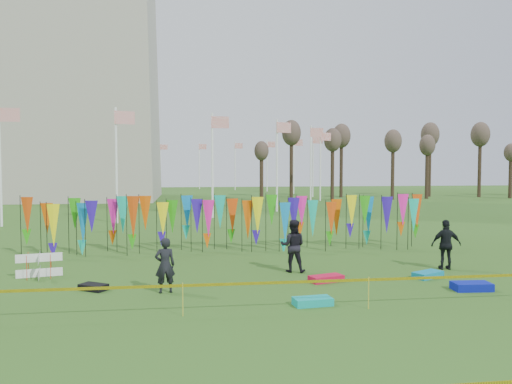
{
  "coord_description": "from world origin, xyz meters",
  "views": [
    {
      "loc": [
        -1.78,
        -14.48,
        3.98
      ],
      "look_at": [
        0.97,
        6.0,
        2.89
      ],
      "focal_mm": 35.0,
      "sensor_mm": 36.0,
      "label": 1
    }
  ],
  "objects": [
    {
      "name": "ground",
      "position": [
        0.0,
        0.0,
        0.0
      ],
      "size": [
        160.0,
        160.0,
        0.0
      ],
      "primitive_type": "plane",
      "color": "#2A4B15",
      "rests_on": "ground"
    },
    {
      "name": "flagpole_ring",
      "position": [
        -14.0,
        48.0,
        4.0
      ],
      "size": [
        57.4,
        56.16,
        8.0
      ],
      "color": "white",
      "rests_on": "ground"
    },
    {
      "name": "banner_row",
      "position": [
        0.28,
        8.59,
        1.63
      ],
      "size": [
        18.64,
        0.64,
        2.51
      ],
      "color": "black",
      "rests_on": "ground"
    },
    {
      "name": "caution_tape_near",
      "position": [
        -0.22,
        -1.35,
        0.78
      ],
      "size": [
        26.0,
        0.02,
        0.9
      ],
      "color": "yellow",
      "rests_on": "ground"
    },
    {
      "name": "tree_line",
      "position": [
        32.0,
        44.0,
        6.17
      ],
      "size": [
        53.92,
        1.92,
        7.84
      ],
      "color": "#3A291D",
      "rests_on": "ground"
    },
    {
      "name": "box_kite",
      "position": [
        -7.1,
        3.99,
        0.44
      ],
      "size": [
        0.79,
        0.79,
        0.87
      ],
      "rotation": [
        0.0,
        0.0,
        0.23
      ],
      "color": "red",
      "rests_on": "ground"
    },
    {
      "name": "person_left",
      "position": [
        -2.55,
        1.21,
        0.87
      ],
      "size": [
        0.71,
        0.57,
        1.74
      ],
      "primitive_type": "imported",
      "rotation": [
        0.0,
        0.0,
        3.33
      ],
      "color": "black",
      "rests_on": "ground"
    },
    {
      "name": "person_mid",
      "position": [
        2.07,
        3.73,
        0.98
      ],
      "size": [
        1.08,
        0.83,
        1.97
      ],
      "primitive_type": "imported",
      "rotation": [
        0.0,
        0.0,
        2.86
      ],
      "color": "black",
      "rests_on": "ground"
    },
    {
      "name": "person_right",
      "position": [
        7.99,
        3.36,
        0.96
      ],
      "size": [
        1.21,
        0.8,
        1.91
      ],
      "primitive_type": "imported",
      "rotation": [
        0.0,
        0.0,
        2.99
      ],
      "color": "black",
      "rests_on": "ground"
    },
    {
      "name": "kite_bag_turquoise",
      "position": [
        1.7,
        -0.78,
        0.11
      ],
      "size": [
        1.15,
        0.67,
        0.22
      ],
      "primitive_type": "cube",
      "rotation": [
        0.0,
        0.0,
        0.12
      ],
      "color": "#0BB0A7",
      "rests_on": "ground"
    },
    {
      "name": "kite_bag_blue",
      "position": [
        7.17,
        0.22,
        0.12
      ],
      "size": [
        1.23,
        0.69,
        0.25
      ],
      "primitive_type": "cube",
      "rotation": [
        0.0,
        0.0,
        -0.06
      ],
      "color": "#0A18A9",
      "rests_on": "ground"
    },
    {
      "name": "kite_bag_red",
      "position": [
        2.87,
        2.0,
        0.11
      ],
      "size": [
        1.28,
        0.87,
        0.22
      ],
      "primitive_type": "cube",
      "rotation": [
        0.0,
        0.0,
        0.31
      ],
      "color": "red",
      "rests_on": "ground"
    },
    {
      "name": "kite_bag_black",
      "position": [
        -4.84,
        1.83,
        0.1
      ],
      "size": [
        1.0,
        0.88,
        0.2
      ],
      "primitive_type": "cube",
      "rotation": [
        0.0,
        0.0,
        -0.57
      ],
      "color": "black",
      "rests_on": "ground"
    },
    {
      "name": "kite_bag_teal",
      "position": [
        6.63,
        2.1,
        0.11
      ],
      "size": [
        1.26,
        1.0,
        0.22
      ],
      "primitive_type": "cube",
      "rotation": [
        0.0,
        0.0,
        0.47
      ],
      "color": "#0C84AA",
      "rests_on": "ground"
    }
  ]
}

